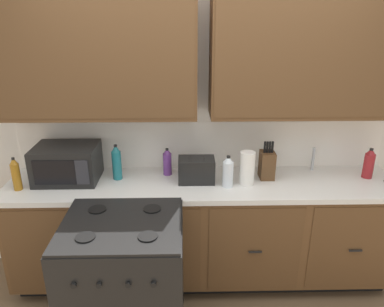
% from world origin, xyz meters
% --- Properties ---
extents(ground_plane, '(8.00, 8.00, 0.00)m').
position_xyz_m(ground_plane, '(0.00, 0.00, 0.00)').
color(ground_plane, brown).
extents(wall_unit, '(4.23, 0.40, 2.48)m').
position_xyz_m(wall_unit, '(0.00, 0.50, 1.66)').
color(wall_unit, white).
rests_on(wall_unit, ground_plane).
extents(counter_run, '(3.06, 0.64, 0.91)m').
position_xyz_m(counter_run, '(0.00, 0.30, 0.47)').
color(counter_run, black).
rests_on(counter_run, ground_plane).
extents(stove_range, '(0.76, 0.68, 0.95)m').
position_xyz_m(stove_range, '(-0.54, -0.33, 0.47)').
color(stove_range, black).
rests_on(stove_range, ground_plane).
extents(microwave, '(0.48, 0.37, 0.28)m').
position_xyz_m(microwave, '(-1.06, 0.37, 1.05)').
color(microwave, black).
rests_on(microwave, counter_run).
extents(toaster, '(0.28, 0.18, 0.19)m').
position_xyz_m(toaster, '(-0.05, 0.31, 1.01)').
color(toaster, black).
rests_on(toaster, counter_run).
extents(knife_block, '(0.11, 0.14, 0.31)m').
position_xyz_m(knife_block, '(0.51, 0.37, 1.03)').
color(knife_block, '#52361E').
rests_on(knife_block, counter_run).
extents(sink_faucet, '(0.02, 0.02, 0.20)m').
position_xyz_m(sink_faucet, '(0.92, 0.51, 1.01)').
color(sink_faucet, '#B2B5BA').
rests_on(sink_faucet, counter_run).
extents(paper_towel_roll, '(0.12, 0.12, 0.26)m').
position_xyz_m(paper_towel_roll, '(0.33, 0.26, 1.04)').
color(paper_towel_roll, white).
rests_on(paper_towel_roll, counter_run).
extents(bottle_clear, '(0.08, 0.08, 0.25)m').
position_xyz_m(bottle_clear, '(0.18, 0.22, 1.04)').
color(bottle_clear, silver).
rests_on(bottle_clear, counter_run).
extents(bottle_teal, '(0.07, 0.07, 0.29)m').
position_xyz_m(bottle_teal, '(-0.68, 0.37, 1.05)').
color(bottle_teal, '#1E707A').
rests_on(bottle_teal, counter_run).
extents(bottle_red, '(0.08, 0.08, 0.25)m').
position_xyz_m(bottle_red, '(1.32, 0.36, 1.03)').
color(bottle_red, maroon).
rests_on(bottle_red, counter_run).
extents(bottle_violet, '(0.07, 0.07, 0.23)m').
position_xyz_m(bottle_violet, '(-0.28, 0.45, 1.02)').
color(bottle_violet, '#663384').
rests_on(bottle_violet, counter_run).
extents(bottle_amber, '(0.06, 0.06, 0.26)m').
position_xyz_m(bottle_amber, '(-1.39, 0.20, 1.04)').
color(bottle_amber, '#9E6619').
rests_on(bottle_amber, counter_run).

